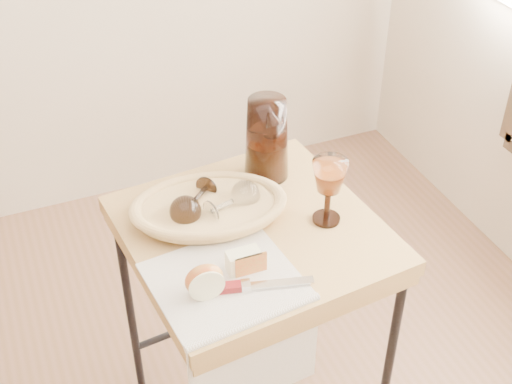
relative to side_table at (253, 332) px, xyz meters
name	(u,v)px	position (x,y,z in m)	size (l,w,h in m)	color
side_table	(253,332)	(0.00, 0.00, 0.00)	(0.58, 0.58, 0.74)	brown
tea_towel	(225,280)	(-0.13, -0.15, 0.37)	(0.31, 0.28, 0.01)	white
bread_basket	(209,210)	(-0.08, 0.08, 0.39)	(0.34, 0.23, 0.05)	#A07B49
goblet_lying_a	(195,201)	(-0.11, 0.09, 0.42)	(0.12, 0.08, 0.08)	#332318
goblet_lying_b	(231,202)	(-0.03, 0.06, 0.42)	(0.12, 0.07, 0.07)	white
pitcher	(267,138)	(0.12, 0.19, 0.48)	(0.16, 0.24, 0.26)	black
wine_goblet	(328,191)	(0.17, -0.04, 0.45)	(0.08, 0.08, 0.17)	white
apple_half	(204,279)	(-0.18, -0.17, 0.41)	(0.08, 0.04, 0.08)	red
apple_wedge	(244,261)	(-0.08, -0.13, 0.40)	(0.07, 0.04, 0.05)	#FFFBC6
table_knife	(250,285)	(-0.08, -0.19, 0.38)	(0.25, 0.03, 0.02)	silver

